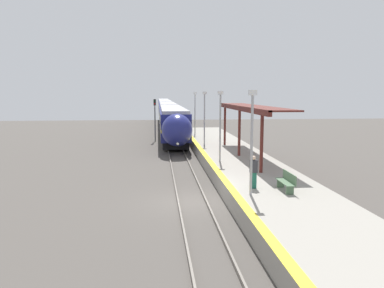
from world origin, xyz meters
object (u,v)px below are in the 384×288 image
Objects in this scene: railway_signal at (155,116)px; lamppost_far at (204,114)px; platform_bench at (287,181)px; lamppost_farthest at (195,110)px; lamppost_near at (252,135)px; train at (166,110)px; lamppost_mid at (220,121)px; person_waiting at (253,172)px.

lamppost_far is at bearing -64.91° from railway_signal.
lamppost_farthest is (-1.91, 25.26, 2.30)m from platform_bench.
lamppost_farthest is (0.00, 8.60, 0.00)m from lamppost_far.
lamppost_far is at bearing 96.53° from platform_bench.
lamppost_near is (4.54, -26.89, 0.74)m from railway_signal.
railway_signal is 4.73m from lamppost_farthest.
railway_signal is at bearing -93.86° from train.
lamppost_farthest is at bearing 94.32° from platform_bench.
lamppost_near is 8.60m from lamppost_mid.
person_waiting reaches higher than platform_bench.
railway_signal is 10.74m from lamppost_far.
person_waiting is at bearing -86.96° from train.
railway_signal is at bearing 99.59° from lamppost_near.
lamppost_near is at bearing -90.00° from lamppost_far.
person_waiting is 2.32m from lamppost_near.
lamppost_farthest is at bearing 90.00° from lamppost_far.
lamppost_near is (2.52, -56.80, 1.45)m from train.
lamppost_near is at bearing -80.41° from railway_signal.
train is 55.69m from person_waiting.
person_waiting is (2.95, -55.61, -0.49)m from train.
lamppost_far is at bearing 91.53° from person_waiting.
lamppost_farthest is (0.00, 17.19, 0.00)m from lamppost_mid.
railway_signal is 1.02× the size of lamppost_near.
lamppost_farthest is at bearing 91.00° from person_waiting.
platform_bench is 0.36× the size of railway_signal.
train is at bearing 94.50° from platform_bench.
lamppost_near reaches higher than train.
train is 17.06× the size of railway_signal.
railway_signal reaches higher than person_waiting.
lamppost_farthest is (2.52, -31.00, 1.45)m from train.
train is at bearing 93.00° from lamppost_mid.
lamppost_near reaches higher than person_waiting.
person_waiting is 16.13m from lamppost_far.
train is at bearing 93.65° from lamppost_far.
lamppost_near and lamppost_far have the same top height.
lamppost_near is (-0.43, -1.19, 1.94)m from person_waiting.
lamppost_mid is 1.00× the size of lamppost_far.
lamppost_near is at bearing -109.86° from person_waiting.
lamppost_farthest is at bearing -85.35° from train.
lamppost_farthest reaches higher than person_waiting.
lamppost_mid is 1.00× the size of lamppost_farthest.
lamppost_mid is (0.00, 8.60, 0.00)m from lamppost_near.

